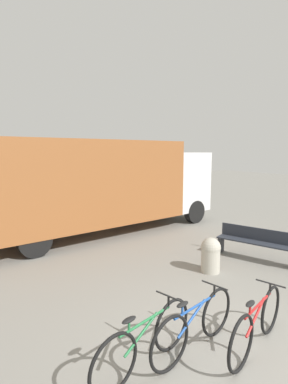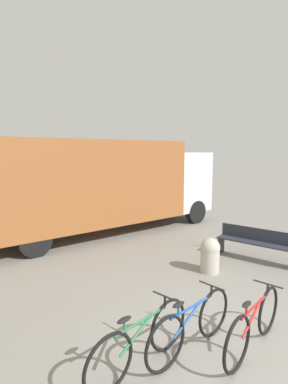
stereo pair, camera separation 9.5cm
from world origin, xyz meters
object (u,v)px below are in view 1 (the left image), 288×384
park_bench (256,242)px  bicycle_far (257,324)px  bollard_near_bench (211,254)px  delivery_truck (101,183)px  bicycle_middle (195,325)px  bicycle_near (146,341)px

park_bench → bicycle_far: 3.87m
park_bench → bollard_near_bench: 1.61m
delivery_truck → bicycle_middle: bearing=-108.9°
bicycle_middle → bicycle_far: (0.78, -0.42, 0.00)m
park_bench → bicycle_middle: (-3.77, -2.04, -0.08)m
park_bench → bicycle_near: (-4.55, -2.00, -0.08)m
bicycle_near → park_bench: bearing=6.8°
bicycle_middle → bollard_near_bench: 2.95m
delivery_truck → bicycle_far: 7.08m
delivery_truck → bollard_near_bench: bearing=-86.6°
delivery_truck → bollard_near_bench: size_ratio=10.95×
bicycle_middle → bicycle_far: 0.89m
delivery_truck → bicycle_far: bearing=-101.9°
bicycle_middle → bollard_near_bench: bicycle_middle is taller
bicycle_near → bicycle_far: 1.63m
bicycle_far → bollard_near_bench: size_ratio=2.15×
park_bench → bicycle_near: bicycle_near is taller
bicycle_far → bollard_near_bench: (1.37, 2.43, 0.04)m
park_bench → bollard_near_bench: (-1.61, -0.02, -0.04)m
delivery_truck → bicycle_middle: (-1.26, -6.51, -1.36)m
delivery_truck → park_bench: 5.29m
bicycle_middle → bollard_near_bench: (2.16, 2.02, 0.04)m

